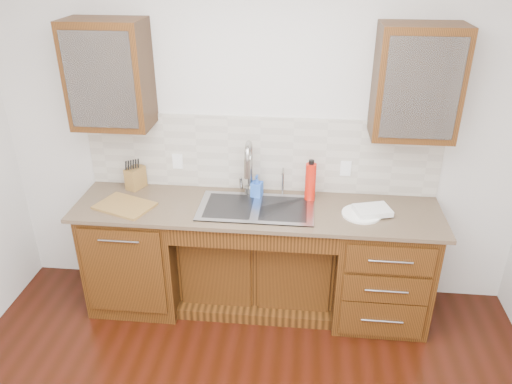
# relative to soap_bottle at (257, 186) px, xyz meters

# --- Properties ---
(wall_back) EXTENTS (4.00, 0.10, 2.70)m
(wall_back) POSITION_rel_soap_bottle_xyz_m (0.01, 0.21, 0.35)
(wall_back) COLOR silver
(wall_back) RESTS_ON ground
(base_cabinet_left) EXTENTS (0.70, 0.62, 0.88)m
(base_cabinet_left) POSITION_rel_soap_bottle_xyz_m (-0.94, -0.15, -0.56)
(base_cabinet_left) COLOR #593014
(base_cabinet_left) RESTS_ON ground
(base_cabinet_center) EXTENTS (1.20, 0.44, 0.70)m
(base_cabinet_center) POSITION_rel_soap_bottle_xyz_m (0.01, -0.06, -0.65)
(base_cabinet_center) COLOR #593014
(base_cabinet_center) RESTS_ON ground
(base_cabinet_right) EXTENTS (0.70, 0.62, 0.88)m
(base_cabinet_right) POSITION_rel_soap_bottle_xyz_m (0.96, -0.15, -0.56)
(base_cabinet_right) COLOR #593014
(base_cabinet_right) RESTS_ON ground
(countertop) EXTENTS (2.70, 0.65, 0.03)m
(countertop) POSITION_rel_soap_bottle_xyz_m (0.01, -0.17, -0.10)
(countertop) COLOR #84705B
(countertop) RESTS_ON base_cabinet_left
(backsplash) EXTENTS (2.70, 0.02, 0.59)m
(backsplash) POSITION_rel_soap_bottle_xyz_m (0.01, 0.14, 0.21)
(backsplash) COLOR beige
(backsplash) RESTS_ON wall_back
(sink) EXTENTS (0.84, 0.46, 0.19)m
(sink) POSITION_rel_soap_bottle_xyz_m (0.01, -0.18, -0.17)
(sink) COLOR #9E9EA5
(sink) RESTS_ON countertop
(faucet) EXTENTS (0.04, 0.04, 0.40)m
(faucet) POSITION_rel_soap_bottle_xyz_m (-0.06, 0.05, 0.11)
(faucet) COLOR #999993
(faucet) RESTS_ON countertop
(filter_tap) EXTENTS (0.02, 0.02, 0.24)m
(filter_tap) POSITION_rel_soap_bottle_xyz_m (0.19, 0.06, 0.03)
(filter_tap) COLOR #999993
(filter_tap) RESTS_ON countertop
(upper_cabinet_left) EXTENTS (0.55, 0.34, 0.75)m
(upper_cabinet_left) POSITION_rel_soap_bottle_xyz_m (-1.04, -0.01, 0.83)
(upper_cabinet_left) COLOR #593014
(upper_cabinet_left) RESTS_ON wall_back
(upper_cabinet_right) EXTENTS (0.55, 0.34, 0.75)m
(upper_cabinet_right) POSITION_rel_soap_bottle_xyz_m (1.06, -0.01, 0.83)
(upper_cabinet_right) COLOR #593014
(upper_cabinet_right) RESTS_ON wall_back
(outlet_left) EXTENTS (0.08, 0.01, 0.12)m
(outlet_left) POSITION_rel_soap_bottle_xyz_m (-0.64, 0.13, 0.12)
(outlet_left) COLOR white
(outlet_left) RESTS_ON backsplash
(outlet_right) EXTENTS (0.08, 0.01, 0.12)m
(outlet_right) POSITION_rel_soap_bottle_xyz_m (0.66, 0.13, 0.12)
(outlet_right) COLOR white
(outlet_right) RESTS_ON backsplash
(soap_bottle) EXTENTS (0.10, 0.10, 0.18)m
(soap_bottle) POSITION_rel_soap_bottle_xyz_m (0.00, 0.00, 0.00)
(soap_bottle) COLOR blue
(soap_bottle) RESTS_ON countertop
(water_bottle) EXTENTS (0.10, 0.10, 0.30)m
(water_bottle) POSITION_rel_soap_bottle_xyz_m (0.40, -0.01, 0.06)
(water_bottle) COLOR red
(water_bottle) RESTS_ON countertop
(plate) EXTENTS (0.36, 0.36, 0.02)m
(plate) POSITION_rel_soap_bottle_xyz_m (0.77, -0.20, -0.08)
(plate) COLOR white
(plate) RESTS_ON countertop
(dish_towel) EXTENTS (0.29, 0.24, 0.04)m
(dish_towel) POSITION_rel_soap_bottle_xyz_m (0.85, -0.19, -0.06)
(dish_towel) COLOR #F0EDCC
(dish_towel) RESTS_ON plate
(knife_block) EXTENTS (0.15, 0.18, 0.17)m
(knife_block) POSITION_rel_soap_bottle_xyz_m (-0.97, 0.06, -0.00)
(knife_block) COLOR olive
(knife_block) RESTS_ON countertop
(cutting_board) EXTENTS (0.47, 0.40, 0.02)m
(cutting_board) POSITION_rel_soap_bottle_xyz_m (-0.95, -0.26, -0.08)
(cutting_board) COLOR #965D3E
(cutting_board) RESTS_ON countertop
(cup_left_a) EXTENTS (0.13, 0.13, 0.09)m
(cup_left_a) POSITION_rel_soap_bottle_xyz_m (-1.15, -0.01, 0.77)
(cup_left_a) COLOR silver
(cup_left_a) RESTS_ON upper_cabinet_left
(cup_left_b) EXTENTS (0.14, 0.14, 0.10)m
(cup_left_b) POSITION_rel_soap_bottle_xyz_m (-0.94, -0.01, 0.78)
(cup_left_b) COLOR white
(cup_left_b) RESTS_ON upper_cabinet_left
(cup_right_a) EXTENTS (0.16, 0.16, 0.10)m
(cup_right_a) POSITION_rel_soap_bottle_xyz_m (1.02, -0.01, 0.77)
(cup_right_a) COLOR white
(cup_right_a) RESTS_ON upper_cabinet_right
(cup_right_b) EXTENTS (0.14, 0.14, 0.10)m
(cup_right_b) POSITION_rel_soap_bottle_xyz_m (1.18, -0.01, 0.78)
(cup_right_b) COLOR white
(cup_right_b) RESTS_ON upper_cabinet_right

